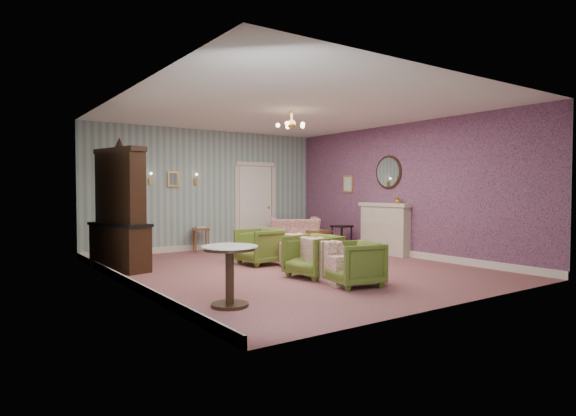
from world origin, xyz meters
TOP-DOWN VIEW (x-y plane):
  - floor at (0.00, 0.00)m, footprint 7.00×7.00m
  - ceiling at (0.00, 0.00)m, footprint 7.00×7.00m
  - wall_back at (0.00, 3.50)m, footprint 6.00×0.00m
  - wall_front at (0.00, -3.50)m, footprint 6.00×0.00m
  - wall_left at (-3.00, 0.00)m, footprint 0.00×7.00m
  - wall_right at (3.00, 0.00)m, footprint 0.00×7.00m
  - wall_right_floral at (2.98, 0.00)m, footprint 0.00×7.00m
  - door at (1.30, 3.46)m, footprint 1.12×0.12m
  - olive_chair_a at (-0.18, -1.88)m, footprint 0.81×0.85m
  - olive_chair_b at (-0.23, -0.94)m, footprint 0.83×0.87m
  - olive_chair_c at (-0.23, 0.73)m, footprint 0.75×0.80m
  - sofa_chintz at (0.14, -0.86)m, footprint 1.13×2.35m
  - wingback_chair at (1.78, 2.37)m, footprint 1.42×1.28m
  - dresser at (-2.65, 1.63)m, footprint 0.83×1.48m
  - fireplace at (2.86, 0.40)m, footprint 0.30×1.40m
  - mantel_vase at (2.84, 0.00)m, footprint 0.15×0.15m
  - oval_mirror at (2.96, 0.40)m, footprint 0.04×0.76m
  - framed_print at (2.97, 1.75)m, footprint 0.04×0.34m
  - coffee_table at (2.01, 2.02)m, footprint 0.71×1.05m
  - side_table_black at (2.54, 1.49)m, footprint 0.44×0.44m
  - pedestal_table at (-2.32, -1.95)m, footprint 0.87×0.87m
  - nesting_table at (-0.36, 3.15)m, footprint 0.49×0.56m
  - gilt_mirror_back at (-0.90, 3.46)m, footprint 0.28×0.06m
  - sconce_left at (-1.45, 3.44)m, footprint 0.16×0.12m
  - sconce_right at (-0.35, 3.44)m, footprint 0.16×0.12m
  - chandelier at (0.00, 0.00)m, footprint 0.56×0.56m
  - burgundy_cushion at (1.73, 2.22)m, footprint 0.41×0.28m

SIDE VIEW (x-z plane):
  - floor at x=0.00m, z-range 0.00..0.00m
  - coffee_table at x=2.01m, z-range 0.00..0.49m
  - side_table_black at x=2.54m, z-range 0.00..0.60m
  - nesting_table at x=-0.36m, z-range 0.00..0.61m
  - olive_chair_a at x=-0.18m, z-range 0.00..0.74m
  - pedestal_table at x=-2.32m, z-range 0.00..0.76m
  - olive_chair_c at x=-0.23m, z-range 0.00..0.78m
  - olive_chair_b at x=-0.23m, z-range 0.00..0.78m
  - sofa_chintz at x=0.14m, z-range 0.00..0.88m
  - burgundy_cushion at x=1.73m, z-range 0.28..0.68m
  - wingback_chair at x=1.78m, z-range 0.00..1.04m
  - fireplace at x=2.86m, z-range 0.00..1.16m
  - door at x=1.30m, z-range 0.00..2.16m
  - dresser at x=-2.65m, z-range 0.00..2.34m
  - mantel_vase at x=2.84m, z-range 1.16..1.31m
  - wall_back at x=0.00m, z-range -1.55..4.45m
  - wall_front at x=0.00m, z-range -1.55..4.45m
  - wall_left at x=-3.00m, z-range -2.05..4.95m
  - wall_right at x=3.00m, z-range -2.05..4.95m
  - wall_right_floral at x=2.98m, z-range -2.05..4.95m
  - framed_print at x=2.97m, z-range 1.39..1.81m
  - gilt_mirror_back at x=-0.90m, z-range 1.52..1.88m
  - sconce_left at x=-1.45m, z-range 1.55..1.85m
  - sconce_right at x=-0.35m, z-range 1.55..1.85m
  - oval_mirror at x=2.96m, z-range 1.43..2.27m
  - chandelier at x=0.00m, z-range 2.45..2.81m
  - ceiling at x=0.00m, z-range 2.90..2.90m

